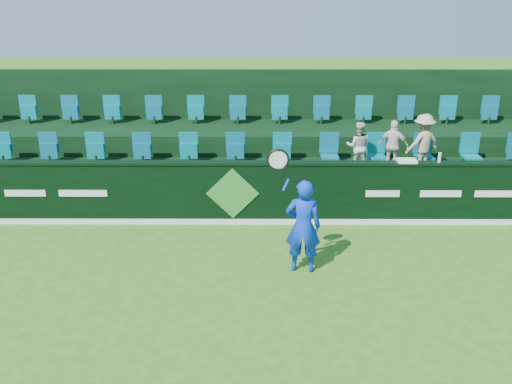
{
  "coord_description": "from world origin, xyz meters",
  "views": [
    {
      "loc": [
        0.52,
        -7.09,
        4.94
      ],
      "look_at": [
        0.49,
        2.8,
        1.15
      ],
      "focal_mm": 40.0,
      "sensor_mm": 36.0,
      "label": 1
    }
  ],
  "objects_px": {
    "towel": "(407,161)",
    "drinks_bottle": "(440,157)",
    "spectator_left": "(358,146)",
    "tennis_player": "(303,225)",
    "spectator_right": "(423,143)",
    "spectator_middle": "(393,146)"
  },
  "relations": [
    {
      "from": "spectator_middle",
      "to": "towel",
      "type": "relative_size",
      "value": 2.95
    },
    {
      "from": "towel",
      "to": "spectator_middle",
      "type": "bearing_deg",
      "value": 91.7
    },
    {
      "from": "spectator_middle",
      "to": "drinks_bottle",
      "type": "bearing_deg",
      "value": 140.84
    },
    {
      "from": "spectator_middle",
      "to": "spectator_right",
      "type": "xyz_separation_m",
      "value": [
        0.66,
        0.0,
        0.07
      ]
    },
    {
      "from": "spectator_left",
      "to": "drinks_bottle",
      "type": "distance_m",
      "value": 1.85
    },
    {
      "from": "spectator_left",
      "to": "spectator_middle",
      "type": "xyz_separation_m",
      "value": [
        0.77,
        0.0,
        0.02
      ]
    },
    {
      "from": "tennis_player",
      "to": "spectator_middle",
      "type": "bearing_deg",
      "value": 55.13
    },
    {
      "from": "towel",
      "to": "drinks_bottle",
      "type": "xyz_separation_m",
      "value": [
        0.66,
        0.0,
        0.07
      ]
    },
    {
      "from": "spectator_left",
      "to": "spectator_middle",
      "type": "relative_size",
      "value": 0.97
    },
    {
      "from": "spectator_left",
      "to": "drinks_bottle",
      "type": "bearing_deg",
      "value": 152.58
    },
    {
      "from": "spectator_right",
      "to": "spectator_left",
      "type": "bearing_deg",
      "value": -22.67
    },
    {
      "from": "spectator_left",
      "to": "towel",
      "type": "relative_size",
      "value": 2.87
    },
    {
      "from": "spectator_middle",
      "to": "spectator_right",
      "type": "distance_m",
      "value": 0.66
    },
    {
      "from": "spectator_middle",
      "to": "drinks_bottle",
      "type": "distance_m",
      "value": 1.32
    },
    {
      "from": "spectator_right",
      "to": "drinks_bottle",
      "type": "xyz_separation_m",
      "value": [
        0.04,
        -1.12,
        0.01
      ]
    },
    {
      "from": "spectator_left",
      "to": "drinks_bottle",
      "type": "xyz_separation_m",
      "value": [
        1.47,
        -1.12,
        0.1
      ]
    },
    {
      "from": "tennis_player",
      "to": "drinks_bottle",
      "type": "relative_size",
      "value": 11.46
    },
    {
      "from": "spectator_right",
      "to": "drinks_bottle",
      "type": "relative_size",
      "value": 6.3
    },
    {
      "from": "spectator_left",
      "to": "towel",
      "type": "distance_m",
      "value": 1.38
    },
    {
      "from": "towel",
      "to": "spectator_right",
      "type": "bearing_deg",
      "value": 60.94
    },
    {
      "from": "spectator_left",
      "to": "towel",
      "type": "height_order",
      "value": "spectator_left"
    },
    {
      "from": "tennis_player",
      "to": "towel",
      "type": "relative_size",
      "value": 6.04
    }
  ]
}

